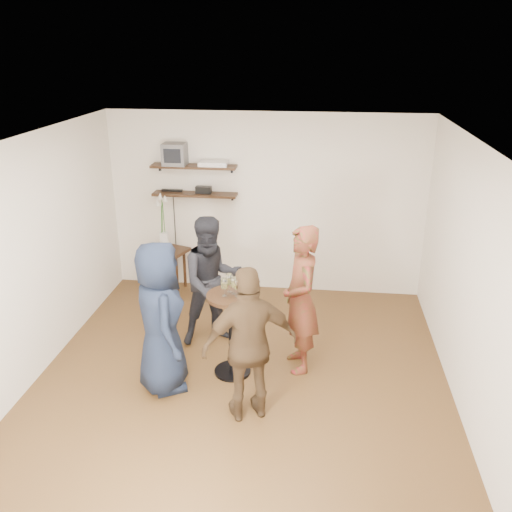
{
  "coord_description": "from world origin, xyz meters",
  "views": [
    {
      "loc": [
        0.78,
        -4.93,
        3.47
      ],
      "look_at": [
        0.12,
        0.4,
        1.34
      ],
      "focal_mm": 38.0,
      "sensor_mm": 36.0,
      "label": 1
    }
  ],
  "objects_px": {
    "person_dark": "(212,281)",
    "person_navy": "(160,318)",
    "radio": "(204,190)",
    "side_table": "(165,257)",
    "drinks_table": "(232,323)",
    "dvd_deck": "(214,164)",
    "person_plaid": "(301,300)",
    "crt_monitor": "(175,154)",
    "person_brown": "(250,345)"
  },
  "relations": [
    {
      "from": "person_dark",
      "to": "person_navy",
      "type": "relative_size",
      "value": 0.97
    },
    {
      "from": "radio",
      "to": "side_table",
      "type": "relative_size",
      "value": 0.31
    },
    {
      "from": "side_table",
      "to": "drinks_table",
      "type": "xyz_separation_m",
      "value": [
        1.3,
        -1.96,
        0.07
      ]
    },
    {
      "from": "dvd_deck",
      "to": "person_navy",
      "type": "height_order",
      "value": "dvd_deck"
    },
    {
      "from": "radio",
      "to": "drinks_table",
      "type": "relative_size",
      "value": 0.23
    },
    {
      "from": "radio",
      "to": "person_plaid",
      "type": "relative_size",
      "value": 0.13
    },
    {
      "from": "drinks_table",
      "to": "side_table",
      "type": "bearing_deg",
      "value": 123.68
    },
    {
      "from": "person_plaid",
      "to": "crt_monitor",
      "type": "bearing_deg",
      "value": -153.27
    },
    {
      "from": "side_table",
      "to": "person_navy",
      "type": "relative_size",
      "value": 0.43
    },
    {
      "from": "crt_monitor",
      "to": "person_plaid",
      "type": "height_order",
      "value": "crt_monitor"
    },
    {
      "from": "dvd_deck",
      "to": "person_navy",
      "type": "distance_m",
      "value": 2.74
    },
    {
      "from": "person_dark",
      "to": "person_navy",
      "type": "distance_m",
      "value": 1.07
    },
    {
      "from": "crt_monitor",
      "to": "person_dark",
      "type": "distance_m",
      "value": 2.09
    },
    {
      "from": "side_table",
      "to": "person_brown",
      "type": "bearing_deg",
      "value": -58.99
    },
    {
      "from": "dvd_deck",
      "to": "radio",
      "type": "distance_m",
      "value": 0.41
    },
    {
      "from": "side_table",
      "to": "person_dark",
      "type": "bearing_deg",
      "value": -53.05
    },
    {
      "from": "side_table",
      "to": "person_plaid",
      "type": "bearing_deg",
      "value": -40.44
    },
    {
      "from": "person_plaid",
      "to": "person_navy",
      "type": "xyz_separation_m",
      "value": [
        -1.42,
        -0.56,
        -0.02
      ]
    },
    {
      "from": "radio",
      "to": "person_brown",
      "type": "xyz_separation_m",
      "value": [
        1.05,
        -2.89,
        -0.72
      ]
    },
    {
      "from": "radio",
      "to": "person_brown",
      "type": "height_order",
      "value": "person_brown"
    },
    {
      "from": "dvd_deck",
      "to": "person_plaid",
      "type": "xyz_separation_m",
      "value": [
        1.33,
        -1.97,
        -1.05
      ]
    },
    {
      "from": "dvd_deck",
      "to": "drinks_table",
      "type": "height_order",
      "value": "dvd_deck"
    },
    {
      "from": "dvd_deck",
      "to": "person_dark",
      "type": "xyz_separation_m",
      "value": [
        0.25,
        -1.5,
        -1.1
      ]
    },
    {
      "from": "side_table",
      "to": "dvd_deck",
      "type": "bearing_deg",
      "value": 17.98
    },
    {
      "from": "crt_monitor",
      "to": "person_dark",
      "type": "xyz_separation_m",
      "value": [
        0.79,
        -1.5,
        -1.22
      ]
    },
    {
      "from": "person_navy",
      "to": "drinks_table",
      "type": "bearing_deg",
      "value": -90.0
    },
    {
      "from": "person_dark",
      "to": "crt_monitor",
      "type": "bearing_deg",
      "value": 90.9
    },
    {
      "from": "person_navy",
      "to": "person_brown",
      "type": "bearing_deg",
      "value": -136.67
    },
    {
      "from": "person_plaid",
      "to": "person_brown",
      "type": "xyz_separation_m",
      "value": [
        -0.44,
        -0.93,
        -0.05
      ]
    },
    {
      "from": "person_dark",
      "to": "dvd_deck",
      "type": "bearing_deg",
      "value": 72.53
    },
    {
      "from": "person_plaid",
      "to": "person_brown",
      "type": "bearing_deg",
      "value": -42.03
    },
    {
      "from": "radio",
      "to": "drinks_table",
      "type": "xyz_separation_m",
      "value": [
        0.75,
        -2.19,
        -0.9
      ]
    },
    {
      "from": "person_plaid",
      "to": "person_dark",
      "type": "bearing_deg",
      "value": -129.99
    },
    {
      "from": "side_table",
      "to": "person_brown",
      "type": "xyz_separation_m",
      "value": [
        1.6,
        -2.66,
        0.24
      ]
    },
    {
      "from": "person_brown",
      "to": "drinks_table",
      "type": "bearing_deg",
      "value": -90.0
    },
    {
      "from": "dvd_deck",
      "to": "person_navy",
      "type": "relative_size",
      "value": 0.24
    },
    {
      "from": "drinks_table",
      "to": "person_navy",
      "type": "height_order",
      "value": "person_navy"
    },
    {
      "from": "person_navy",
      "to": "radio",
      "type": "bearing_deg",
      "value": -24.65
    },
    {
      "from": "person_navy",
      "to": "person_brown",
      "type": "xyz_separation_m",
      "value": [
        0.98,
        -0.37,
        -0.03
      ]
    },
    {
      "from": "side_table",
      "to": "person_navy",
      "type": "height_order",
      "value": "person_navy"
    },
    {
      "from": "drinks_table",
      "to": "person_dark",
      "type": "bearing_deg",
      "value": 116.85
    },
    {
      "from": "person_plaid",
      "to": "person_dark",
      "type": "xyz_separation_m",
      "value": [
        -1.08,
        0.46,
        -0.04
      ]
    },
    {
      "from": "person_brown",
      "to": "person_dark",
      "type": "bearing_deg",
      "value": -87.96
    },
    {
      "from": "person_navy",
      "to": "person_dark",
      "type": "bearing_deg",
      "value": -44.63
    },
    {
      "from": "dvd_deck",
      "to": "drinks_table",
      "type": "distance_m",
      "value": 2.6
    },
    {
      "from": "crt_monitor",
      "to": "side_table",
      "type": "relative_size",
      "value": 0.45
    },
    {
      "from": "drinks_table",
      "to": "person_navy",
      "type": "relative_size",
      "value": 0.59
    },
    {
      "from": "dvd_deck",
      "to": "person_brown",
      "type": "xyz_separation_m",
      "value": [
        0.89,
        -2.89,
        -1.1
      ]
    },
    {
      "from": "drinks_table",
      "to": "person_dark",
      "type": "height_order",
      "value": "person_dark"
    },
    {
      "from": "person_dark",
      "to": "person_brown",
      "type": "bearing_deg",
      "value": -92.04
    }
  ]
}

